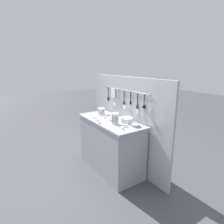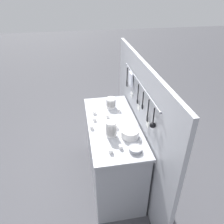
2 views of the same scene
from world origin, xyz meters
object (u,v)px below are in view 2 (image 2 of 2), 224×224
Objects in this scene: steel_mixing_bowl at (135,149)px; cup_beside_plates at (110,124)px; cup_back_right at (111,151)px; plate_stack at (130,133)px; cup_edge_near at (92,127)px; cup_edge_far at (95,119)px; cup_mid_row at (108,117)px; bowl_stack_short_front at (111,103)px; cup_by_caddy at (120,147)px; bowl_stack_tall_left at (111,129)px; cup_back_left at (117,127)px; cup_centre at (119,110)px; cup_front_right at (95,113)px.

steel_mixing_bowl and cup_beside_plates have the same top height.
cup_beside_plates is 0.46m from cup_back_right.
plate_stack is 1.47× the size of steel_mixing_bowl.
cup_edge_near is 0.21m from cup_beside_plates.
cup_beside_plates and cup_back_right have the same top height.
cup_beside_plates is at bearing 51.79° from cup_edge_far.
cup_edge_near and cup_mid_row have the same top height.
cup_by_caddy is (0.83, -0.05, -0.04)m from bowl_stack_short_front.
bowl_stack_tall_left is (0.60, -0.10, 0.02)m from bowl_stack_short_front.
bowl_stack_tall_left is 0.20m from plate_stack.
bowl_stack_short_front is 0.89m from steel_mixing_bowl.
cup_back_left is at bearing -1.98° from bowl_stack_short_front.
bowl_stack_tall_left is at bearing -146.39° from steel_mixing_bowl.
cup_beside_plates is (-0.19, 0.01, -0.07)m from bowl_stack_tall_left.
plate_stack is at bearing 1.28° from cup_centre.
cup_edge_near and cup_front_right have the same top height.
plate_stack is 0.20m from cup_back_left.
cup_centre and cup_back_left have the same top height.
bowl_stack_short_front is at bearing 176.78° from cup_by_caddy.
cup_by_caddy is 0.71m from cup_front_right.
cup_front_right is 0.15m from cup_edge_far.
cup_front_right is 1.00× the size of cup_beside_plates.
plate_stack is 0.61m from cup_front_right.
cup_edge_far is at bearing 162.07° from cup_edge_near.
cup_centre is 1.00× the size of cup_mid_row.
cup_mid_row is at bearing 51.60° from cup_front_right.
cup_centre is at bearing 90.42° from cup_front_right.
cup_beside_plates is 1.00× the size of cup_edge_far.
cup_front_right and cup_mid_row have the same top height.
cup_centre and cup_mid_row have the same top height.
bowl_stack_short_front reaches higher than cup_front_right.
cup_mid_row is at bearing -176.45° from cup_by_caddy.
steel_mixing_bowl is (0.29, 0.19, -0.07)m from bowl_stack_tall_left.
cup_centre is (-0.47, 0.18, -0.07)m from bowl_stack_tall_left.
cup_back_left is 1.00× the size of cup_back_right.
cup_centre is 1.00× the size of cup_front_right.
cup_back_right is (0.43, 0.14, 0.00)m from cup_edge_near.
plate_stack reaches higher than cup_centre.
cup_back_left is 1.00× the size of cup_mid_row.
bowl_stack_tall_left is 0.20m from cup_beside_plates.
cup_back_left is at bearing 175.00° from cup_by_caddy.
cup_back_right is at bearing 6.32° from cup_front_right.
cup_edge_near is at bearing -161.35° from cup_back_right.
steel_mixing_bowl and cup_mid_row have the same top height.
cup_back_left is (0.08, 0.07, 0.00)m from cup_beside_plates.
cup_edge_far is at bearing -64.56° from cup_centre.
cup_mid_row is at bearing 177.14° from bowl_stack_tall_left.
plate_stack reaches higher than steel_mixing_bowl.
steel_mixing_bowl is 0.66m from cup_mid_row.
cup_front_right is at bearing 175.45° from cup_edge_far.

